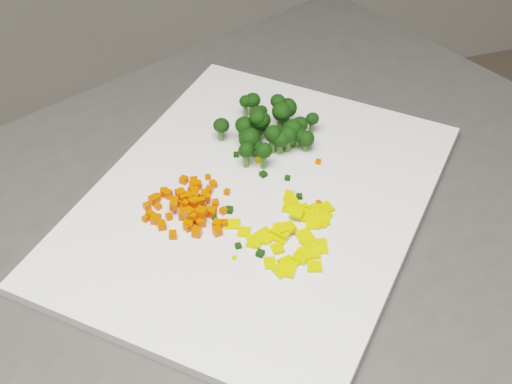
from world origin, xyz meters
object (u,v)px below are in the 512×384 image
object	(u,v)px
carrot_pile	(190,202)
pepper_pile	(285,227)
cutting_board	(256,202)
broccoli_pile	(267,119)

from	to	relation	value
carrot_pile	pepper_pile	distance (m)	0.11
cutting_board	pepper_pile	xyz separation A→B (m)	(0.01, -0.06, 0.02)
cutting_board	carrot_pile	distance (m)	0.08
pepper_pile	broccoli_pile	world-z (taller)	broccoli_pile
cutting_board	pepper_pile	world-z (taller)	pepper_pile
carrot_pile	pepper_pile	size ratio (longest dim) A/B	0.86
carrot_pile	pepper_pile	bearing A→B (deg)	-34.40
cutting_board	broccoli_pile	world-z (taller)	broccoli_pile
carrot_pile	pepper_pile	xyz separation A→B (m)	(0.09, -0.06, -0.01)
pepper_pile	broccoli_pile	distance (m)	0.18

